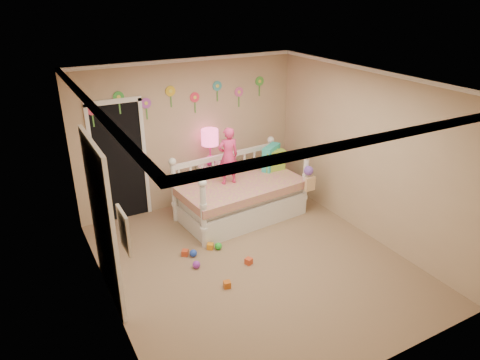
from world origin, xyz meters
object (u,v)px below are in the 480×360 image
table_lamp (210,142)px  daybed (241,186)px  nightstand (211,184)px  child (228,156)px

table_lamp → daybed: bearing=-73.2°
table_lamp → nightstand: bearing=0.0°
child → table_lamp: 0.63m
daybed → table_lamp: (-0.22, 0.72, 0.61)m
child → table_lamp: bearing=-81.0°
daybed → nightstand: (-0.22, 0.72, -0.20)m
nightstand → table_lamp: (0.00, 0.00, 0.81)m
nightstand → table_lamp: table_lamp is taller
child → table_lamp: size_ratio=1.47×
daybed → child: (-0.18, 0.09, 0.55)m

